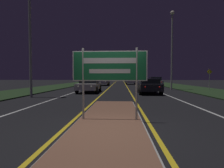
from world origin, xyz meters
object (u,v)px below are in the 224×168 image
at_px(warning_sign, 209,77).
at_px(car_receding_0, 148,86).
at_px(streetlight_left_near, 30,9).
at_px(car_approaching_1, 104,81).
at_px(car_receding_2, 131,81).
at_px(highway_sign, 110,69).
at_px(car_approaching_0, 89,85).
at_px(car_approaching_2, 95,80).
at_px(streetlight_right_near, 172,42).
at_px(car_receding_1, 155,81).

bearing_deg(warning_sign, car_receding_0, -152.54).
bearing_deg(streetlight_left_near, car_approaching_1, 79.36).
distance_m(car_receding_2, warning_sign, 17.74).
relative_size(highway_sign, car_approaching_0, 0.57).
distance_m(highway_sign, car_approaching_1, 25.54).
distance_m(car_approaching_0, car_approaching_2, 22.42).
bearing_deg(streetlight_right_near, car_approaching_0, -159.85).
height_order(car_receding_0, warning_sign, warning_sign).
bearing_deg(car_receding_0, car_approaching_1, 110.24).
bearing_deg(car_receding_1, car_approaching_1, 162.75).
relative_size(streetlight_right_near, car_receding_2, 2.06).
bearing_deg(streetlight_right_near, car_receding_1, 92.17).
xyz_separation_m(car_receding_1, car_receding_2, (-3.47, 7.18, -0.02)).
distance_m(streetlight_left_near, car_receding_2, 25.33).
relative_size(car_receding_1, warning_sign, 2.10).
relative_size(streetlight_left_near, car_approaching_0, 2.12).
relative_size(car_receding_1, car_approaching_0, 1.12).
bearing_deg(car_receding_0, warning_sign, 27.46).
bearing_deg(car_approaching_1, car_approaching_2, 109.19).
xyz_separation_m(streetlight_right_near, car_receding_0, (-3.28, -4.32, -4.68)).
bearing_deg(car_approaching_2, car_receding_0, -70.13).
distance_m(highway_sign, car_receding_2, 30.00).
distance_m(streetlight_left_near, car_receding_1, 20.79).
height_order(car_receding_1, car_approaching_2, car_receding_1).
bearing_deg(car_approaching_2, warning_sign, -51.34).
relative_size(streetlight_left_near, car_approaching_1, 1.93).
xyz_separation_m(highway_sign, car_receding_1, (5.83, 22.71, -1.00)).
height_order(car_receding_0, car_receding_1, car_receding_1).
bearing_deg(car_receding_2, car_receding_0, -88.56).
bearing_deg(streetlight_right_near, car_receding_0, -127.22).
height_order(streetlight_right_near, car_receding_1, streetlight_right_near).
distance_m(car_receding_0, car_receding_1, 12.87).
distance_m(highway_sign, car_receding_1, 23.46).
bearing_deg(warning_sign, car_receding_1, 115.84).
height_order(car_receding_2, car_approaching_0, car_receding_2).
distance_m(highway_sign, warning_sign, 17.20).
relative_size(highway_sign, streetlight_left_near, 0.27).
relative_size(car_receding_0, car_approaching_1, 0.90).
xyz_separation_m(car_approaching_2, warning_sign, (15.65, -19.55, 0.69)).
relative_size(car_approaching_2, warning_sign, 2.06).
bearing_deg(car_receding_1, car_approaching_2, 136.59).
bearing_deg(car_receding_1, streetlight_left_near, -127.10).
bearing_deg(car_receding_1, car_receding_2, 115.76).
relative_size(highway_sign, car_receding_2, 0.57).
distance_m(car_receding_2, car_approaching_0, 19.33).
height_order(streetlight_left_near, car_approaching_0, streetlight_left_near).
height_order(car_approaching_0, warning_sign, warning_sign).
xyz_separation_m(highway_sign, streetlight_right_near, (6.14, 14.51, 3.63)).
relative_size(car_receding_0, warning_sign, 1.86).
height_order(highway_sign, car_receding_1, highway_sign).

